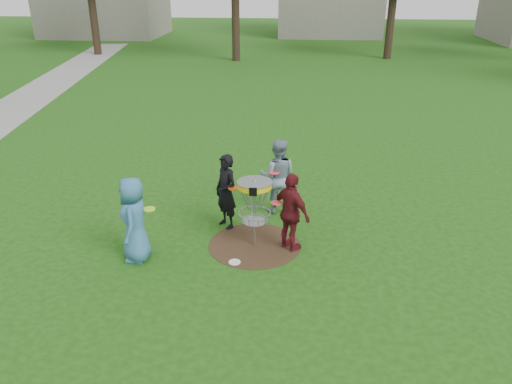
# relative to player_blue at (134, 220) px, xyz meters

# --- Properties ---
(ground) EXTENTS (100.00, 100.00, 0.00)m
(ground) POSITION_rel_player_blue_xyz_m (2.11, 0.67, -0.81)
(ground) COLOR #19470F
(ground) RESTS_ON ground
(dirt_patch) EXTENTS (1.80, 1.80, 0.01)m
(dirt_patch) POSITION_rel_player_blue_xyz_m (2.11, 0.67, -0.80)
(dirt_patch) COLOR #47331E
(dirt_patch) RESTS_ON ground
(player_blue) EXTENTS (0.60, 0.84, 1.61)m
(player_blue) POSITION_rel_player_blue_xyz_m (0.00, 0.00, 0.00)
(player_blue) COLOR teal
(player_blue) RESTS_ON ground
(player_black) EXTENTS (0.67, 0.68, 1.57)m
(player_black) POSITION_rel_player_blue_xyz_m (1.46, 1.42, -0.02)
(player_black) COLOR black
(player_black) RESTS_ON ground
(player_grey) EXTENTS (0.84, 0.66, 1.67)m
(player_grey) POSITION_rel_player_blue_xyz_m (2.47, 2.22, 0.03)
(player_grey) COLOR gray
(player_grey) RESTS_ON ground
(player_maroon) EXTENTS (0.91, 0.90, 1.55)m
(player_maroon) POSITION_rel_player_blue_xyz_m (2.80, 0.60, -0.03)
(player_maroon) COLOR maroon
(player_maroon) RESTS_ON ground
(disc_on_grass) EXTENTS (0.22, 0.22, 0.02)m
(disc_on_grass) POSITION_rel_player_blue_xyz_m (1.80, 0.00, -0.80)
(disc_on_grass) COLOR white
(disc_on_grass) RESTS_ON ground
(disc_golf_basket) EXTENTS (0.66, 0.67, 1.38)m
(disc_golf_basket) POSITION_rel_player_blue_xyz_m (2.11, 0.67, 0.21)
(disc_golf_basket) COLOR #9EA0A5
(disc_golf_basket) RESTS_ON ground
(held_discs) EXTENTS (2.48, 2.08, 0.09)m
(held_discs) POSITION_rel_player_blue_xyz_m (1.71, 0.97, 0.17)
(held_discs) COLOR #A7FD1C
(held_discs) RESTS_ON ground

